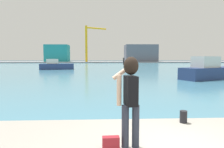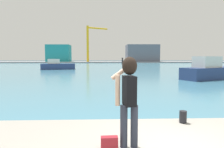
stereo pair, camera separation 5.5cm
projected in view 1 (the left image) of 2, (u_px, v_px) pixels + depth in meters
ground_plane at (107, 66)px, 53.55m from camera, size 220.00×220.00×0.00m
harbor_water at (107, 66)px, 55.54m from camera, size 140.00×100.00×0.02m
far_shore_dock at (105, 62)px, 95.35m from camera, size 140.00×20.00×0.42m
person_photographer at (130, 92)px, 3.82m from camera, size 0.53×0.55×1.74m
handbag at (111, 143)px, 3.81m from camera, size 0.33×0.16×0.24m
harbor_bollard at (183, 117)px, 5.37m from camera, size 0.19×0.19×0.32m
boat_moored at (56, 66)px, 38.98m from camera, size 6.61×3.33×2.01m
boat_moored_2 at (210, 71)px, 21.77m from camera, size 7.81×5.23×2.42m
warehouse_left at (57, 53)px, 92.76m from camera, size 10.28×8.07×7.64m
warehouse_right at (140, 53)px, 94.21m from camera, size 14.42×9.98×7.70m
port_crane at (89, 40)px, 88.29m from camera, size 9.18×5.50×15.60m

